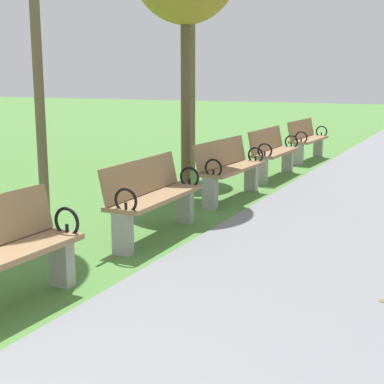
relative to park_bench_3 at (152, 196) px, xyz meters
The scene contains 5 objects.
park_bench_3 is the anchor object (origin of this frame).
park_bench_4 2.31m from the park_bench_3, 90.00° to the left, with size 0.54×1.62×0.90m.
park_bench_5 4.42m from the park_bench_3, 90.00° to the left, with size 0.49×1.61×0.90m.
park_bench_6 6.81m from the park_bench_3, 90.00° to the left, with size 0.54×1.62×0.90m.
scattered_leaves 2.53m from the park_bench_3, 66.95° to the left, with size 5.04×15.00×0.02m.
Camera 1 is at (2.69, -0.80, 1.82)m, focal length 52.51 mm.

